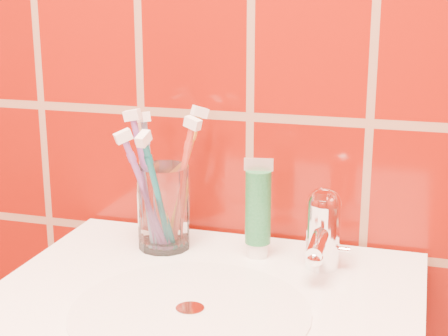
% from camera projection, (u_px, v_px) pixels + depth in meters
% --- Properties ---
extents(glass_tumbler, '(0.09, 0.09, 0.13)m').
position_uv_depth(glass_tumbler, '(164.00, 207.00, 1.04)').
color(glass_tumbler, white).
rests_on(glass_tumbler, pedestal_sink).
extents(toothpaste_tube, '(0.04, 0.04, 0.15)m').
position_uv_depth(toothpaste_tube, '(258.00, 211.00, 1.00)').
color(toothpaste_tube, white).
rests_on(toothpaste_tube, pedestal_sink).
extents(faucet, '(0.05, 0.11, 0.12)m').
position_uv_depth(faucet, '(323.00, 226.00, 0.96)').
color(faucet, white).
rests_on(faucet, pedestal_sink).
extents(toothbrush_0, '(0.11, 0.10, 0.22)m').
position_uv_depth(toothbrush_0, '(180.00, 184.00, 1.02)').
color(toothbrush_0, '#BF3A28').
rests_on(toothbrush_0, glass_tumbler).
extents(toothbrush_1, '(0.10, 0.10, 0.22)m').
position_uv_depth(toothbrush_1, '(151.00, 181.00, 1.04)').
color(toothbrush_1, '#7DAFDF').
rests_on(toothbrush_1, glass_tumbler).
extents(toothbrush_2, '(0.14, 0.14, 0.21)m').
position_uv_depth(toothbrush_2, '(146.00, 193.00, 1.01)').
color(toothbrush_2, '#7A4391').
rests_on(toothbrush_2, glass_tumbler).
extents(toothbrush_3, '(0.15, 0.15, 0.23)m').
position_uv_depth(toothbrush_3, '(181.00, 177.00, 1.05)').
color(toothbrush_3, '#C37E22').
rests_on(toothbrush_3, glass_tumbler).
extents(toothbrush_4, '(0.06, 0.16, 0.22)m').
position_uv_depth(toothbrush_4, '(158.00, 194.00, 1.00)').
color(toothbrush_4, '#0C656C').
rests_on(toothbrush_4, glass_tumbler).
extents(toothbrush_5, '(0.07, 0.07, 0.22)m').
position_uv_depth(toothbrush_5, '(147.00, 182.00, 1.02)').
color(toothbrush_5, '#764798').
rests_on(toothbrush_5, glass_tumbler).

